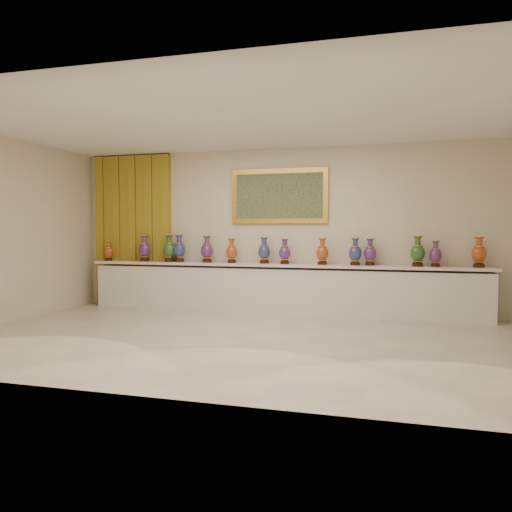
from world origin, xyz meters
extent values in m
plane|color=beige|center=(0.00, 0.00, 0.00)|extent=(8.00, 8.00, 0.00)
plane|color=beige|center=(0.00, 2.50, 1.50)|extent=(8.00, 0.00, 8.00)
plane|color=beige|center=(-4.00, 0.00, 1.50)|extent=(0.00, 5.00, 5.00)
plane|color=white|center=(0.00, 0.00, 3.00)|extent=(8.00, 8.00, 0.00)
cube|color=gold|center=(-3.03, 2.44, 1.50)|extent=(1.64, 0.14, 2.95)
cube|color=gold|center=(-0.04, 2.46, 2.13)|extent=(1.80, 0.06, 1.00)
cube|color=#1B3720|center=(-0.04, 2.42, 2.13)|extent=(1.62, 0.02, 0.82)
cube|color=white|center=(0.00, 2.27, 0.41)|extent=(7.20, 0.42, 0.81)
cube|color=#FFD6DE|center=(0.00, 2.25, 0.88)|extent=(7.28, 0.48, 0.05)
cylinder|color=black|center=(-3.45, 2.21, 0.92)|extent=(0.14, 0.14, 0.04)
cone|color=gold|center=(-3.45, 2.21, 0.96)|extent=(0.12, 0.12, 0.03)
ellipsoid|color=maroon|center=(-3.45, 2.21, 1.07)|extent=(0.19, 0.19, 0.23)
cylinder|color=gold|center=(-3.45, 2.21, 1.17)|extent=(0.12, 0.12, 0.01)
cylinder|color=maroon|center=(-3.45, 2.21, 1.22)|extent=(0.07, 0.07, 0.08)
cone|color=maroon|center=(-3.45, 2.21, 1.27)|extent=(0.12, 0.12, 0.03)
cylinder|color=gold|center=(-3.45, 2.21, 1.29)|extent=(0.13, 0.13, 0.01)
cylinder|color=black|center=(-2.67, 2.24, 0.93)|extent=(0.18, 0.18, 0.05)
cone|color=gold|center=(-2.67, 2.24, 0.98)|extent=(0.16, 0.16, 0.03)
ellipsoid|color=#230945|center=(-2.67, 2.24, 1.12)|extent=(0.26, 0.26, 0.30)
cylinder|color=gold|center=(-2.67, 2.24, 1.25)|extent=(0.16, 0.16, 0.01)
cylinder|color=#230945|center=(-2.67, 2.24, 1.31)|extent=(0.09, 0.09, 0.11)
cone|color=#230945|center=(-2.67, 2.24, 1.39)|extent=(0.16, 0.16, 0.04)
cylinder|color=gold|center=(-2.67, 2.24, 1.41)|extent=(0.17, 0.17, 0.01)
cylinder|color=black|center=(-2.14, 2.22, 0.93)|extent=(0.18, 0.18, 0.05)
cone|color=gold|center=(-2.14, 2.22, 0.98)|extent=(0.16, 0.16, 0.03)
ellipsoid|color=black|center=(-2.14, 2.22, 1.13)|extent=(0.28, 0.28, 0.30)
cylinder|color=gold|center=(-2.14, 2.22, 1.25)|extent=(0.16, 0.16, 0.01)
cylinder|color=black|center=(-2.14, 2.22, 1.32)|extent=(0.10, 0.10, 0.11)
cone|color=black|center=(-2.14, 2.22, 1.39)|extent=(0.16, 0.16, 0.04)
cylinder|color=gold|center=(-2.14, 2.22, 1.41)|extent=(0.17, 0.17, 0.01)
cylinder|color=black|center=(-1.95, 2.27, 0.93)|extent=(0.18, 0.18, 0.05)
cone|color=gold|center=(-1.95, 2.27, 0.98)|extent=(0.16, 0.16, 0.03)
ellipsoid|color=#0F1040|center=(-1.95, 2.27, 1.13)|extent=(0.27, 0.27, 0.30)
cylinder|color=gold|center=(-1.95, 2.27, 1.25)|extent=(0.17, 0.17, 0.01)
cylinder|color=#0F1040|center=(-1.95, 2.27, 1.32)|extent=(0.10, 0.10, 0.11)
cone|color=#0F1040|center=(-1.95, 2.27, 1.39)|extent=(0.17, 0.17, 0.04)
cylinder|color=gold|center=(-1.95, 2.27, 1.42)|extent=(0.17, 0.17, 0.01)
cylinder|color=black|center=(-1.38, 2.27, 0.92)|extent=(0.18, 0.18, 0.05)
cone|color=gold|center=(-1.38, 2.27, 0.98)|extent=(0.15, 0.15, 0.03)
ellipsoid|color=#230945|center=(-1.38, 2.27, 1.12)|extent=(0.26, 0.26, 0.29)
cylinder|color=gold|center=(-1.38, 2.27, 1.24)|extent=(0.16, 0.16, 0.01)
cylinder|color=#230945|center=(-1.38, 2.27, 1.30)|extent=(0.09, 0.09, 0.11)
cone|color=#230945|center=(-1.38, 2.27, 1.38)|extent=(0.16, 0.16, 0.04)
cylinder|color=gold|center=(-1.38, 2.27, 1.40)|extent=(0.16, 0.16, 0.01)
cylinder|color=black|center=(-0.89, 2.24, 0.92)|extent=(0.16, 0.16, 0.04)
cone|color=gold|center=(-0.89, 2.24, 0.97)|extent=(0.14, 0.14, 0.03)
ellipsoid|color=maroon|center=(-0.89, 2.24, 1.10)|extent=(0.27, 0.27, 0.26)
cylinder|color=gold|center=(-0.89, 2.24, 1.21)|extent=(0.14, 0.14, 0.01)
cylinder|color=maroon|center=(-0.89, 2.24, 1.27)|extent=(0.08, 0.08, 0.09)
cone|color=maroon|center=(-0.89, 2.24, 1.33)|extent=(0.14, 0.14, 0.03)
cylinder|color=gold|center=(-0.89, 2.24, 1.35)|extent=(0.15, 0.15, 0.01)
cylinder|color=black|center=(-0.27, 2.28, 0.92)|extent=(0.17, 0.17, 0.05)
cone|color=gold|center=(-0.27, 2.28, 0.98)|extent=(0.15, 0.15, 0.03)
ellipsoid|color=#0F1040|center=(-0.27, 2.28, 1.11)|extent=(0.23, 0.23, 0.28)
cylinder|color=gold|center=(-0.27, 2.28, 1.23)|extent=(0.15, 0.15, 0.01)
cylinder|color=#0F1040|center=(-0.27, 2.28, 1.29)|extent=(0.09, 0.09, 0.10)
cone|color=#0F1040|center=(-0.27, 2.28, 1.36)|extent=(0.15, 0.15, 0.04)
cylinder|color=gold|center=(-0.27, 2.28, 1.37)|extent=(0.16, 0.16, 0.01)
cylinder|color=black|center=(0.12, 2.24, 0.92)|extent=(0.16, 0.16, 0.05)
cone|color=gold|center=(0.12, 2.24, 0.97)|extent=(0.14, 0.14, 0.03)
ellipsoid|color=#230945|center=(0.12, 2.24, 1.10)|extent=(0.27, 0.27, 0.26)
cylinder|color=gold|center=(0.12, 2.24, 1.21)|extent=(0.14, 0.14, 0.01)
cylinder|color=#230945|center=(0.12, 2.24, 1.27)|extent=(0.08, 0.08, 0.10)
cone|color=#230945|center=(0.12, 2.24, 1.33)|extent=(0.14, 0.14, 0.04)
cylinder|color=gold|center=(0.12, 2.24, 1.35)|extent=(0.15, 0.15, 0.01)
cylinder|color=black|center=(0.80, 2.21, 0.92)|extent=(0.16, 0.16, 0.05)
cone|color=gold|center=(0.80, 2.21, 0.97)|extent=(0.14, 0.14, 0.03)
ellipsoid|color=maroon|center=(0.80, 2.21, 1.10)|extent=(0.28, 0.28, 0.27)
cylinder|color=gold|center=(0.80, 2.21, 1.22)|extent=(0.15, 0.15, 0.01)
cylinder|color=maroon|center=(0.80, 2.21, 1.28)|extent=(0.09, 0.09, 0.10)
cone|color=maroon|center=(0.80, 2.21, 1.34)|extent=(0.15, 0.15, 0.04)
cylinder|color=gold|center=(0.80, 2.21, 1.36)|extent=(0.15, 0.15, 0.01)
cylinder|color=black|center=(1.36, 2.22, 0.92)|extent=(0.17, 0.17, 0.05)
cone|color=gold|center=(1.36, 2.22, 0.98)|extent=(0.15, 0.15, 0.03)
ellipsoid|color=#0F1040|center=(1.36, 2.22, 1.11)|extent=(0.28, 0.28, 0.27)
cylinder|color=gold|center=(1.36, 2.22, 1.22)|extent=(0.15, 0.15, 0.01)
cylinder|color=#0F1040|center=(1.36, 2.22, 1.28)|extent=(0.09, 0.09, 0.10)
cone|color=#0F1040|center=(1.36, 2.22, 1.35)|extent=(0.15, 0.15, 0.04)
cylinder|color=gold|center=(1.36, 2.22, 1.37)|extent=(0.15, 0.15, 0.01)
cylinder|color=black|center=(1.61, 2.27, 0.92)|extent=(0.16, 0.16, 0.05)
cone|color=gold|center=(1.61, 2.27, 0.97)|extent=(0.14, 0.14, 0.03)
ellipsoid|color=#230945|center=(1.61, 2.27, 1.10)|extent=(0.28, 0.28, 0.27)
cylinder|color=gold|center=(1.61, 2.27, 1.22)|extent=(0.15, 0.15, 0.01)
cylinder|color=#230945|center=(1.61, 2.27, 1.28)|extent=(0.09, 0.09, 0.10)
cone|color=#230945|center=(1.61, 2.27, 1.34)|extent=(0.15, 0.15, 0.04)
cylinder|color=gold|center=(1.61, 2.27, 1.36)|extent=(0.15, 0.15, 0.01)
cylinder|color=black|center=(2.39, 2.22, 0.93)|extent=(0.18, 0.18, 0.05)
cone|color=gold|center=(2.39, 2.22, 0.98)|extent=(0.16, 0.16, 0.03)
ellipsoid|color=black|center=(2.39, 2.22, 1.12)|extent=(0.26, 0.26, 0.30)
cylinder|color=gold|center=(2.39, 2.22, 1.25)|extent=(0.16, 0.16, 0.01)
cylinder|color=black|center=(2.39, 2.22, 1.31)|extent=(0.09, 0.09, 0.11)
cone|color=black|center=(2.39, 2.22, 1.39)|extent=(0.16, 0.16, 0.04)
cylinder|color=gold|center=(2.39, 2.22, 1.41)|extent=(0.17, 0.17, 0.01)
cylinder|color=black|center=(2.67, 2.23, 0.92)|extent=(0.15, 0.15, 0.04)
cone|color=gold|center=(2.67, 2.23, 0.97)|extent=(0.13, 0.13, 0.03)
ellipsoid|color=#230945|center=(2.67, 2.23, 1.09)|extent=(0.23, 0.23, 0.25)
cylinder|color=gold|center=(2.67, 2.23, 1.19)|extent=(0.14, 0.14, 0.01)
cylinder|color=#230945|center=(2.67, 2.23, 1.25)|extent=(0.08, 0.08, 0.09)
cone|color=#230945|center=(2.67, 2.23, 1.31)|extent=(0.14, 0.14, 0.03)
cylinder|color=gold|center=(2.67, 2.23, 1.33)|extent=(0.14, 0.14, 0.01)
cylinder|color=black|center=(3.34, 2.27, 0.93)|extent=(0.18, 0.18, 0.05)
cone|color=gold|center=(3.34, 2.27, 0.98)|extent=(0.16, 0.16, 0.03)
ellipsoid|color=maroon|center=(3.34, 2.27, 1.12)|extent=(0.27, 0.27, 0.29)
cylinder|color=gold|center=(3.34, 2.27, 1.24)|extent=(0.16, 0.16, 0.01)
cylinder|color=maroon|center=(3.34, 2.27, 1.31)|extent=(0.09, 0.09, 0.11)
cone|color=maroon|center=(3.34, 2.27, 1.38)|extent=(0.16, 0.16, 0.04)
cylinder|color=gold|center=(3.34, 2.27, 1.40)|extent=(0.16, 0.16, 0.01)
camera|label=1|loc=(2.03, -6.50, 1.51)|focal=35.00mm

